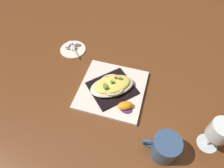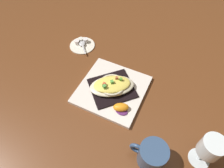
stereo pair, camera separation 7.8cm
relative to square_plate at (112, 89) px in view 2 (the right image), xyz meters
The scene contains 12 objects.
ground_plane 0.01m from the square_plate, ahead, with size 2.60×2.60×0.00m, color brown.
square_plate is the anchor object (origin of this frame).
folded_napkin 0.01m from the square_plate, ahead, with size 0.17×0.15×0.01m, color black.
gratin_dish 0.03m from the square_plate, 149.22° to the right, with size 0.20×0.16×0.04m.
orange_garnish 0.10m from the square_plate, 58.67° to the right, with size 0.06×0.06×0.03m.
coffee_mug 0.30m from the square_plate, 53.75° to the right, with size 0.12×0.09×0.09m.
stemmed_glass 0.40m from the square_plate, 31.76° to the right, with size 0.07×0.07×0.14m.
creamer_saucer 0.31m from the square_plate, 130.63° to the left, with size 0.12×0.12×0.01m, color silver.
spoon 0.30m from the square_plate, 130.76° to the left, with size 0.06×0.09×0.01m.
creamer_cup_0 0.32m from the square_plate, 126.24° to the left, with size 0.02×0.02×0.02m, color white.
creamer_cup_1 0.33m from the square_plate, 129.69° to the left, with size 0.02×0.02×0.02m, color white.
creamer_cup_2 0.33m from the square_plate, 133.71° to the left, with size 0.02×0.02×0.02m, color white.
Camera 2 is at (0.10, -0.46, 0.67)m, focal length 31.94 mm.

